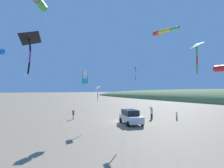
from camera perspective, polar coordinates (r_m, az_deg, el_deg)
name	(u,v)px	position (r m, az deg, el deg)	size (l,w,h in m)	color
ground_plane	(124,122)	(26.95, 3.59, -11.32)	(600.00, 600.00, 0.00)	gray
parked_car	(131,117)	(25.05, 5.69, -9.85)	(2.88, 4.62, 1.85)	silver
cooler_box	(142,120)	(27.14, 9.00, -10.78)	(0.62, 0.42, 0.42)	yellow
person_adult_flyer	(152,112)	(29.77, 11.87, -8.35)	(0.45, 0.57, 1.91)	#232328
person_child_green_jacket	(73,114)	(29.53, -11.61, -8.90)	(0.44, 0.50, 1.45)	#8E6B9E
person_child_grey_jacket	(177,115)	(30.33, 18.97, -8.91)	(0.29, 0.37, 1.19)	#3D7F51
kite_delta_black_fish_shape	(135,68)	(21.04, 7.08, 4.90)	(4.55, 5.73, 7.24)	blue
kite_box_purple_drifting	(85,78)	(20.92, -8.12, 1.96)	(10.27, 4.57, 6.54)	white
kite_delta_green_low_center	(29,39)	(17.54, -23.78, 12.30)	(7.16, 10.82, 9.34)	black
kite_delta_checkered_midright	(196,46)	(16.82, 24.07, 10.39)	(4.17, 10.71, 8.41)	green
kite_windsock_white_trailing	(161,32)	(22.11, 14.66, 14.97)	(3.15, 11.28, 11.57)	red
kite_delta_long_streamer_left	(97,88)	(23.01, -4.43, -1.20)	(3.64, 7.07, 5.02)	white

